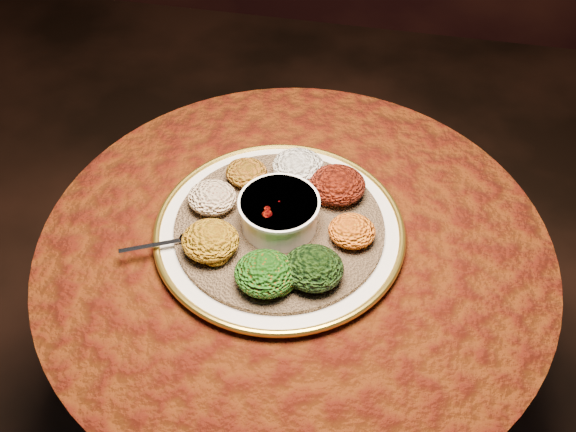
# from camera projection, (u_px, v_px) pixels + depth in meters

# --- Properties ---
(table) EXTENTS (0.96, 0.96, 0.73)m
(table) POSITION_uv_depth(u_px,v_px,m) (294.00, 299.00, 1.33)
(table) COLOR black
(table) RESTS_ON ground
(platter) EXTENTS (0.58, 0.58, 0.02)m
(platter) POSITION_uv_depth(u_px,v_px,m) (279.00, 230.00, 1.20)
(platter) COLOR silver
(platter) RESTS_ON table
(injera) EXTENTS (0.44, 0.44, 0.01)m
(injera) POSITION_uv_depth(u_px,v_px,m) (279.00, 226.00, 1.19)
(injera) COLOR olive
(injera) RESTS_ON platter
(stew_bowl) EXTENTS (0.15, 0.15, 0.06)m
(stew_bowl) POSITION_uv_depth(u_px,v_px,m) (279.00, 211.00, 1.16)
(stew_bowl) COLOR white
(stew_bowl) RESTS_ON injera
(spoon) EXTENTS (0.14, 0.07, 0.01)m
(spoon) POSITION_uv_depth(u_px,v_px,m) (184.00, 240.00, 1.15)
(spoon) COLOR silver
(spoon) RESTS_ON injera
(portion_ayib) EXTENTS (0.10, 0.10, 0.05)m
(portion_ayib) POSITION_uv_depth(u_px,v_px,m) (298.00, 167.00, 1.26)
(portion_ayib) COLOR white
(portion_ayib) RESTS_ON injera
(portion_kitfo) EXTENTS (0.11, 0.10, 0.05)m
(portion_kitfo) POSITION_uv_depth(u_px,v_px,m) (337.00, 185.00, 1.22)
(portion_kitfo) COLOR black
(portion_kitfo) RESTS_ON injera
(portion_tikil) EXTENTS (0.09, 0.08, 0.04)m
(portion_tikil) POSITION_uv_depth(u_px,v_px,m) (352.00, 231.00, 1.15)
(portion_tikil) COLOR orange
(portion_tikil) RESTS_ON injera
(portion_gomen) EXTENTS (0.10, 0.10, 0.05)m
(portion_gomen) POSITION_uv_depth(u_px,v_px,m) (313.00, 268.00, 1.09)
(portion_gomen) COLOR black
(portion_gomen) RESTS_ON injera
(portion_mixveg) EXTENTS (0.10, 0.10, 0.05)m
(portion_mixveg) POSITION_uv_depth(u_px,v_px,m) (265.00, 273.00, 1.08)
(portion_mixveg) COLOR #AA3D0A
(portion_mixveg) RESTS_ON injera
(portion_kik) EXTENTS (0.10, 0.10, 0.05)m
(portion_kik) POSITION_uv_depth(u_px,v_px,m) (210.00, 241.00, 1.13)
(portion_kik) COLOR #9C6E0D
(portion_kik) RESTS_ON injera
(portion_timatim) EXTENTS (0.09, 0.09, 0.04)m
(portion_timatim) POSITION_uv_depth(u_px,v_px,m) (212.00, 198.00, 1.20)
(portion_timatim) COLOR maroon
(portion_timatim) RESTS_ON injera
(portion_shiro) EXTENTS (0.08, 0.08, 0.04)m
(portion_shiro) POSITION_uv_depth(u_px,v_px,m) (246.00, 173.00, 1.25)
(portion_shiro) COLOR #924C11
(portion_shiro) RESTS_ON injera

